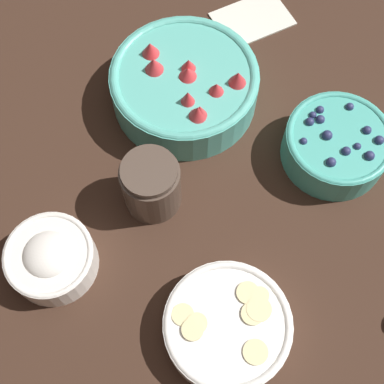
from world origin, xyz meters
TOP-DOWN VIEW (x-y plane):
  - ground_plane at (0.00, 0.00)m, footprint 4.00×4.00m
  - bowl_strawberries at (-0.11, -0.19)m, footprint 0.23×0.23m
  - bowl_blueberries at (-0.17, 0.06)m, footprint 0.16×0.16m
  - bowl_bananas at (0.15, 0.09)m, footprint 0.17×0.17m
  - bowl_cream at (0.22, -0.16)m, footprint 0.12×0.12m
  - jar_chocolate at (0.06, -0.11)m, footprint 0.09×0.09m
  - napkin at (-0.31, -0.20)m, footprint 0.16×0.14m

SIDE VIEW (x-z plane):
  - ground_plane at x=0.00m, z-range 0.00..0.00m
  - napkin at x=-0.31m, z-range 0.00..0.01m
  - bowl_bananas at x=0.15m, z-range 0.00..0.05m
  - bowl_cream at x=0.22m, z-range 0.00..0.06m
  - bowl_blueberries at x=-0.17m, z-range 0.00..0.07m
  - bowl_strawberries at x=-0.11m, z-range 0.00..0.09m
  - jar_chocolate at x=0.06m, z-range 0.00..0.09m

